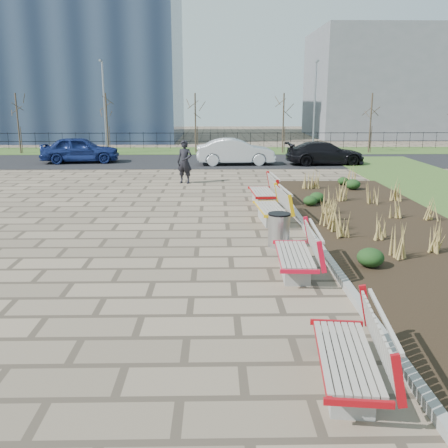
{
  "coord_description": "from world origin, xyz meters",
  "views": [
    {
      "loc": [
        1.29,
        -8.11,
        3.71
      ],
      "look_at": [
        1.5,
        3.0,
        0.9
      ],
      "focal_mm": 40.0,
      "sensor_mm": 36.0,
      "label": 1
    }
  ],
  "objects_px": {
    "bench_b": "(294,252)",
    "lamp_west": "(105,108)",
    "car_silver": "(236,152)",
    "bench_c": "(271,206)",
    "pedestrian": "(185,162)",
    "car_blue": "(80,150)",
    "bench_d": "(262,190)",
    "car_black": "(325,153)",
    "lamp_east": "(314,108)",
    "bench_a": "(346,351)",
    "litter_bin": "(279,230)"
  },
  "relations": [
    {
      "from": "bench_b",
      "to": "lamp_west",
      "type": "distance_m",
      "value": 25.66
    },
    {
      "from": "car_silver",
      "to": "bench_c",
      "type": "bearing_deg",
      "value": 179.18
    },
    {
      "from": "pedestrian",
      "to": "lamp_west",
      "type": "bearing_deg",
      "value": 135.51
    },
    {
      "from": "bench_b",
      "to": "bench_c",
      "type": "height_order",
      "value": "same"
    },
    {
      "from": "pedestrian",
      "to": "car_blue",
      "type": "xyz_separation_m",
      "value": [
        -6.55,
        7.36,
        -0.18
      ]
    },
    {
      "from": "bench_d",
      "to": "pedestrian",
      "type": "bearing_deg",
      "value": 120.54
    },
    {
      "from": "bench_c",
      "to": "car_silver",
      "type": "height_order",
      "value": "car_silver"
    },
    {
      "from": "pedestrian",
      "to": "car_black",
      "type": "bearing_deg",
      "value": 58.16
    },
    {
      "from": "car_black",
      "to": "lamp_west",
      "type": "height_order",
      "value": "lamp_west"
    },
    {
      "from": "bench_c",
      "to": "pedestrian",
      "type": "bearing_deg",
      "value": 108.29
    },
    {
      "from": "bench_b",
      "to": "lamp_east",
      "type": "height_order",
      "value": "lamp_east"
    },
    {
      "from": "pedestrian",
      "to": "car_black",
      "type": "height_order",
      "value": "pedestrian"
    },
    {
      "from": "car_blue",
      "to": "car_silver",
      "type": "bearing_deg",
      "value": -103.58
    },
    {
      "from": "car_black",
      "to": "lamp_east",
      "type": "xyz_separation_m",
      "value": [
        0.42,
        5.73,
        2.38
      ]
    },
    {
      "from": "bench_c",
      "to": "lamp_east",
      "type": "xyz_separation_m",
      "value": [
        5.0,
        19.2,
        2.54
      ]
    },
    {
      "from": "bench_a",
      "to": "bench_b",
      "type": "distance_m",
      "value": 4.34
    },
    {
      "from": "pedestrian",
      "to": "bench_a",
      "type": "bearing_deg",
      "value": -60.45
    },
    {
      "from": "car_silver",
      "to": "litter_bin",
      "type": "bearing_deg",
      "value": 178.58
    },
    {
      "from": "car_silver",
      "to": "car_black",
      "type": "height_order",
      "value": "car_silver"
    },
    {
      "from": "bench_d",
      "to": "lamp_east",
      "type": "relative_size",
      "value": 0.35
    },
    {
      "from": "bench_a",
      "to": "bench_b",
      "type": "xyz_separation_m",
      "value": [
        0.0,
        4.34,
        0.0
      ]
    },
    {
      "from": "car_black",
      "to": "lamp_east",
      "type": "distance_m",
      "value": 6.22
    },
    {
      "from": "bench_b",
      "to": "litter_bin",
      "type": "height_order",
      "value": "bench_b"
    },
    {
      "from": "car_silver",
      "to": "pedestrian",
      "type": "bearing_deg",
      "value": 155.11
    },
    {
      "from": "bench_d",
      "to": "litter_bin",
      "type": "height_order",
      "value": "bench_d"
    },
    {
      "from": "bench_d",
      "to": "car_silver",
      "type": "relative_size",
      "value": 0.47
    },
    {
      "from": "bench_a",
      "to": "pedestrian",
      "type": "distance_m",
      "value": 16.58
    },
    {
      "from": "lamp_west",
      "to": "lamp_east",
      "type": "bearing_deg",
      "value": 0.0
    },
    {
      "from": "bench_a",
      "to": "bench_d",
      "type": "xyz_separation_m",
      "value": [
        0.0,
        11.74,
        0.0
      ]
    },
    {
      "from": "bench_d",
      "to": "litter_bin",
      "type": "xyz_separation_m",
      "value": [
        -0.07,
        -5.33,
        -0.07
      ]
    },
    {
      "from": "bench_c",
      "to": "pedestrian",
      "type": "xyz_separation_m",
      "value": [
        -3.04,
        7.26,
        0.46
      ]
    },
    {
      "from": "bench_c",
      "to": "car_blue",
      "type": "relative_size",
      "value": 0.47
    },
    {
      "from": "bench_b",
      "to": "car_black",
      "type": "bearing_deg",
      "value": 78.58
    },
    {
      "from": "bench_a",
      "to": "lamp_east",
      "type": "distance_m",
      "value": 28.79
    },
    {
      "from": "bench_d",
      "to": "car_black",
      "type": "distance_m",
      "value": 11.7
    },
    {
      "from": "bench_c",
      "to": "lamp_east",
      "type": "relative_size",
      "value": 0.35
    },
    {
      "from": "bench_a",
      "to": "litter_bin",
      "type": "height_order",
      "value": "bench_a"
    },
    {
      "from": "bench_a",
      "to": "car_silver",
      "type": "bearing_deg",
      "value": 97.88
    },
    {
      "from": "bench_a",
      "to": "pedestrian",
      "type": "height_order",
      "value": "pedestrian"
    },
    {
      "from": "litter_bin",
      "to": "car_blue",
      "type": "relative_size",
      "value": 0.19
    },
    {
      "from": "bench_d",
      "to": "car_black",
      "type": "height_order",
      "value": "car_black"
    },
    {
      "from": "car_silver",
      "to": "lamp_east",
      "type": "bearing_deg",
      "value": -47.22
    },
    {
      "from": "car_silver",
      "to": "lamp_west",
      "type": "xyz_separation_m",
      "value": [
        -8.49,
        5.66,
        2.29
      ]
    },
    {
      "from": "lamp_west",
      "to": "car_blue",
      "type": "bearing_deg",
      "value": -97.35
    },
    {
      "from": "car_silver",
      "to": "car_blue",
      "type": "bearing_deg",
      "value": 80.3
    },
    {
      "from": "lamp_east",
      "to": "bench_c",
      "type": "bearing_deg",
      "value": -104.6
    },
    {
      "from": "bench_a",
      "to": "lamp_west",
      "type": "distance_m",
      "value": 29.75
    },
    {
      "from": "pedestrian",
      "to": "car_black",
      "type": "distance_m",
      "value": 9.84
    },
    {
      "from": "pedestrian",
      "to": "lamp_east",
      "type": "bearing_deg",
      "value": 75.04
    },
    {
      "from": "bench_b",
      "to": "car_silver",
      "type": "relative_size",
      "value": 0.47
    }
  ]
}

